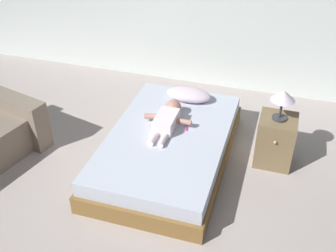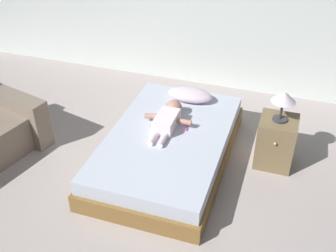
{
  "view_description": "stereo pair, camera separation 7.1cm",
  "coord_description": "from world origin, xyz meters",
  "px_view_note": "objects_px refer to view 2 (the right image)",
  "views": [
    {
      "loc": [
        0.97,
        -2.11,
        2.79
      ],
      "look_at": [
        -0.04,
        1.16,
        0.44
      ],
      "focal_mm": 44.09,
      "sensor_mm": 36.0,
      "label": 1
    },
    {
      "loc": [
        1.04,
        -2.09,
        2.79
      ],
      "look_at": [
        -0.04,
        1.16,
        0.44
      ],
      "focal_mm": 44.09,
      "sensor_mm": 36.0,
      "label": 2
    }
  ],
  "objects_px": {
    "bed": "(168,147)",
    "lamp": "(284,98)",
    "pillow": "(190,95)",
    "toothbrush": "(187,127)",
    "baby": "(168,118)",
    "nightstand": "(276,142)"
  },
  "relations": [
    {
      "from": "toothbrush",
      "to": "nightstand",
      "type": "relative_size",
      "value": 0.25
    },
    {
      "from": "pillow",
      "to": "nightstand",
      "type": "xyz_separation_m",
      "value": [
        1.03,
        -0.4,
        -0.14
      ]
    },
    {
      "from": "lamp",
      "to": "toothbrush",
      "type": "bearing_deg",
      "value": -171.35
    },
    {
      "from": "bed",
      "to": "lamp",
      "type": "relative_size",
      "value": 6.21
    },
    {
      "from": "pillow",
      "to": "toothbrush",
      "type": "xyz_separation_m",
      "value": [
        0.13,
        -0.54,
        -0.07
      ]
    },
    {
      "from": "pillow",
      "to": "lamp",
      "type": "distance_m",
      "value": 1.17
    },
    {
      "from": "baby",
      "to": "lamp",
      "type": "xyz_separation_m",
      "value": [
        1.12,
        0.15,
        0.37
      ]
    },
    {
      "from": "pillow",
      "to": "toothbrush",
      "type": "height_order",
      "value": "pillow"
    },
    {
      "from": "bed",
      "to": "lamp",
      "type": "bearing_deg",
      "value": 16.58
    },
    {
      "from": "nightstand",
      "to": "bed",
      "type": "bearing_deg",
      "value": -163.43
    },
    {
      "from": "bed",
      "to": "pillow",
      "type": "distance_m",
      "value": 0.76
    },
    {
      "from": "baby",
      "to": "nightstand",
      "type": "relative_size",
      "value": 1.32
    },
    {
      "from": "toothbrush",
      "to": "lamp",
      "type": "height_order",
      "value": "lamp"
    },
    {
      "from": "pillow",
      "to": "baby",
      "type": "relative_size",
      "value": 0.73
    },
    {
      "from": "pillow",
      "to": "nightstand",
      "type": "height_order",
      "value": "nightstand"
    },
    {
      "from": "bed",
      "to": "toothbrush",
      "type": "xyz_separation_m",
      "value": [
        0.15,
        0.18,
        0.18
      ]
    },
    {
      "from": "toothbrush",
      "to": "nightstand",
      "type": "xyz_separation_m",
      "value": [
        0.91,
        0.14,
        -0.08
      ]
    },
    {
      "from": "pillow",
      "to": "nightstand",
      "type": "relative_size",
      "value": 0.97
    },
    {
      "from": "baby",
      "to": "pillow",
      "type": "bearing_deg",
      "value": 81.48
    },
    {
      "from": "baby",
      "to": "toothbrush",
      "type": "relative_size",
      "value": 5.18
    },
    {
      "from": "lamp",
      "to": "bed",
      "type": "bearing_deg",
      "value": -163.42
    },
    {
      "from": "pillow",
      "to": "toothbrush",
      "type": "bearing_deg",
      "value": -76.83
    }
  ]
}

